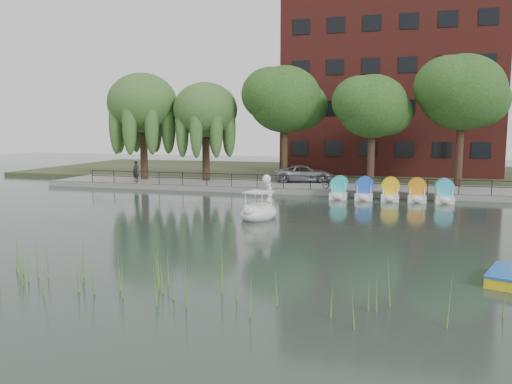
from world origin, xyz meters
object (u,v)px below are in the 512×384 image
at_px(pedestrian, 136,170).
at_px(yellow_rowboat, 508,276).
at_px(bicycle, 333,182).
at_px(minivan, 304,172).
at_px(swan_boat, 259,209).

xyz_separation_m(pedestrian, yellow_rowboat, (24.03, -19.96, -1.18)).
bearing_deg(bicycle, minivan, 59.84).
distance_m(swan_boat, yellow_rowboat, 13.60).
bearing_deg(bicycle, swan_boat, -167.25).
bearing_deg(swan_boat, pedestrian, 153.14).
bearing_deg(swan_boat, bicycle, 88.81).
distance_m(minivan, swan_boat, 14.89).
height_order(minivan, swan_boat, swan_boat).
height_order(pedestrian, swan_boat, pedestrian).
xyz_separation_m(pedestrian, swan_boat, (13.59, -11.25, -0.89)).
relative_size(minivan, swan_boat, 1.88).
xyz_separation_m(bicycle, yellow_rowboat, (7.83, -19.21, -0.69)).
xyz_separation_m(swan_boat, yellow_rowboat, (10.44, -8.72, -0.29)).
relative_size(minivan, pedestrian, 2.84).
distance_m(pedestrian, yellow_rowboat, 31.26).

